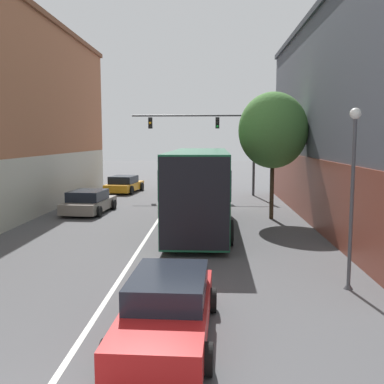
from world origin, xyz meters
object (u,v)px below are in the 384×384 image
bus (200,185)px  parked_car_left_mid (89,202)px  street_lamp (352,189)px  traffic_signal_gantry (216,134)px  street_tree_near (273,130)px  hatchback_foreground (168,308)px  parked_car_left_near (124,184)px

bus → parked_car_left_mid: 7.59m
bus → street_lamp: (4.30, -8.28, 0.75)m
street_lamp → traffic_signal_gantry: bearing=99.5°
street_tree_near → street_lamp: bearing=-86.6°
traffic_signal_gantry → bus: bearing=-94.1°
traffic_signal_gantry → street_tree_near: street_tree_near is taller
hatchback_foreground → parked_car_left_near: 25.82m
hatchback_foreground → parked_car_left_mid: (-5.88, 15.49, -0.00)m
bus → parked_car_left_near: bearing=24.6°
street_lamp → street_tree_near: 11.08m
bus → parked_car_left_mid: bearing=57.5°
hatchback_foreground → parked_car_left_mid: bearing=22.7°
hatchback_foreground → street_tree_near: bearing=-14.0°
parked_car_left_mid → street_lamp: (10.56, -12.35, 2.15)m
traffic_signal_gantry → hatchback_foreground: bearing=-93.0°
traffic_signal_gantry → street_lamp: traffic_signal_gantry is taller
hatchback_foreground → street_tree_near: size_ratio=0.73×
parked_car_left_near → street_lamp: bearing=-146.8°
street_tree_near → parked_car_left_mid: bearing=171.8°
bus → street_lamp: street_lamp is taller
hatchback_foreground → street_lamp: size_ratio=0.96×
street_tree_near → hatchback_foreground: bearing=-106.0°
traffic_signal_gantry → street_tree_near: bearing=-73.9°
bus → traffic_signal_gantry: size_ratio=1.20×
bus → parked_car_left_near: 15.12m
parked_car_left_near → parked_car_left_mid: parked_car_left_near is taller
parked_car_left_near → traffic_signal_gantry: traffic_signal_gantry is taller
parked_car_left_mid → street_lamp: 16.39m
street_lamp → parked_car_left_mid: bearing=130.5°
hatchback_foreground → street_lamp: street_lamp is taller
parked_car_left_near → street_lamp: size_ratio=0.91×
parked_car_left_mid → street_tree_near: (9.91, -1.43, 3.92)m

